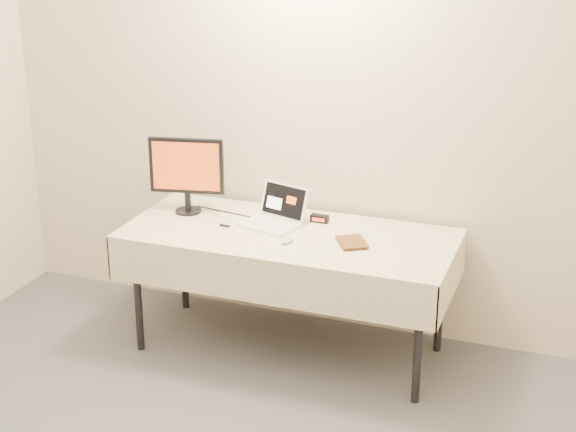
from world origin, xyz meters
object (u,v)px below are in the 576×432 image
(laptop, at_px, (276,215))
(monitor, at_px, (187,169))
(table, at_px, (289,243))
(book, at_px, (339,229))

(laptop, relative_size, monitor, 0.84)
(table, relative_size, monitor, 4.09)
(book, bearing_deg, monitor, 138.30)
(monitor, height_order, book, monitor)
(table, bearing_deg, book, -13.29)
(table, bearing_deg, laptop, 137.81)
(monitor, xyz_separation_m, book, (1.00, -0.18, -0.17))
(book, bearing_deg, laptop, 125.92)
(table, xyz_separation_m, book, (0.32, -0.07, 0.16))
(book, bearing_deg, table, 135.44)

